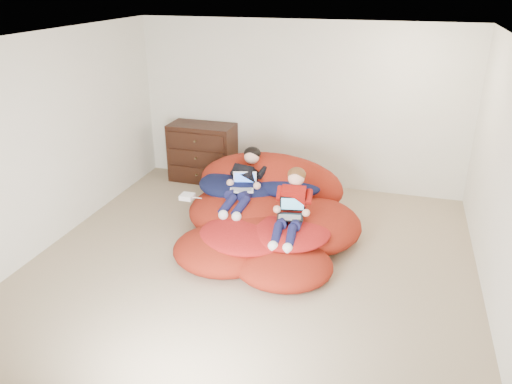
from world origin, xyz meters
name	(u,v)px	position (x,y,z in m)	size (l,w,h in m)	color
room_shell	(252,245)	(0.00, 0.00, 0.22)	(5.10, 5.10, 2.77)	tan
dresser	(203,153)	(-1.49, 2.23, 0.46)	(1.03, 0.58, 0.92)	black
beanbag_pile	(266,214)	(-0.03, 0.73, 0.27)	(2.34, 2.49, 0.91)	maroon
cream_pillow	(246,167)	(-0.50, 1.38, 0.62)	(0.44, 0.28, 0.28)	beige
older_boy	(246,179)	(-0.36, 0.90, 0.65)	(0.38, 1.11, 0.62)	black
younger_boy	(292,204)	(0.38, 0.35, 0.63)	(0.31, 0.94, 0.69)	#9B130D
laptop_white	(243,184)	(-0.36, 0.79, 0.62)	(0.34, 0.36, 0.21)	white
laptop_black	(291,211)	(0.38, 0.31, 0.56)	(0.33, 0.32, 0.22)	black
power_adapter	(187,197)	(-1.07, 0.64, 0.42)	(0.16, 0.16, 0.06)	white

